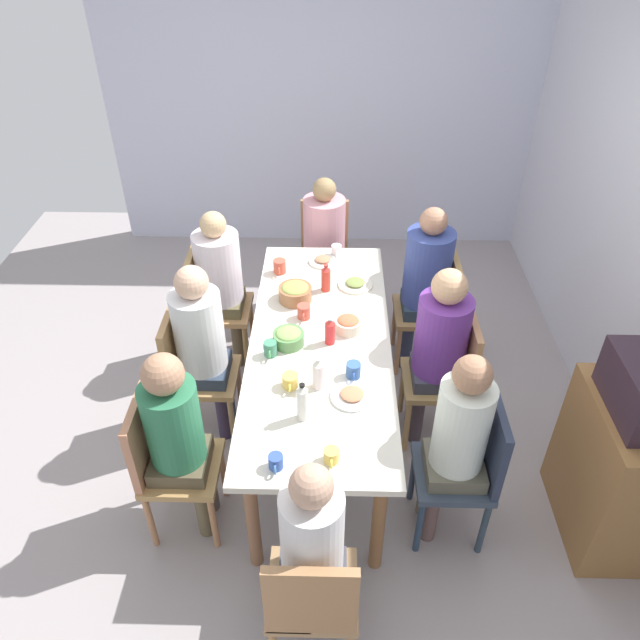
{
  "coord_description": "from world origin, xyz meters",
  "views": [
    {
      "loc": [
        2.8,
        0.07,
        3.03
      ],
      "look_at": [
        0.0,
        0.0,
        0.9
      ],
      "focal_mm": 34.05,
      "sensor_mm": 36.0,
      "label": 1
    }
  ],
  "objects_px": {
    "chair_5": "(312,599)",
    "plate_2": "(355,284)",
    "bowl_1": "(295,292)",
    "bottle_2": "(317,374)",
    "bowl_0": "(348,324)",
    "cup_4": "(280,267)",
    "bottle_3": "(302,402)",
    "person_6": "(457,436)",
    "person_5": "(312,550)",
    "cup_2": "(290,381)",
    "person_1": "(439,342)",
    "chair_2": "(192,368)",
    "chair_7": "(166,459)",
    "person_0": "(324,234)",
    "cup_6": "(331,456)",
    "person_3": "(425,275)",
    "bottle_1": "(326,278)",
    "chair_1": "(449,372)",
    "chair_0": "(324,250)",
    "chair_6": "(469,465)",
    "bowl_2": "(288,337)",
    "cup_1": "(304,312)",
    "chair_3": "(434,304)",
    "person_2": "(202,339)",
    "side_cabinet": "(617,471)",
    "dining_table": "(320,350)",
    "person_7": "(177,431)",
    "plate_0": "(352,396)",
    "bottle_0": "(330,331)",
    "cup_0": "(276,462)",
    "person_4": "(221,276)",
    "cup_5": "(353,370)",
    "cup_3": "(336,250)",
    "chair_4": "(211,301)",
    "plate_1": "(323,261)"
  },
  "relations": [
    {
      "from": "person_5",
      "to": "cup_0",
      "type": "xyz_separation_m",
      "value": [
        -0.41,
        -0.18,
        0.06
      ]
    },
    {
      "from": "person_2",
      "to": "side_cabinet",
      "type": "height_order",
      "value": "person_2"
    },
    {
      "from": "person_2",
      "to": "person_3",
      "type": "height_order",
      "value": "person_3"
    },
    {
      "from": "chair_0",
      "to": "bottle_1",
      "type": "xyz_separation_m",
      "value": [
        0.93,
        0.03,
        0.33
      ]
    },
    {
      "from": "bowl_0",
      "to": "bottle_0",
      "type": "bearing_deg",
      "value": -41.1
    },
    {
      "from": "person_5",
      "to": "chair_0",
      "type": "bearing_deg",
      "value": 180.0
    },
    {
      "from": "bottle_3",
      "to": "person_6",
      "type": "bearing_deg",
      "value": 83.7
    },
    {
      "from": "person_5",
      "to": "cup_2",
      "type": "relative_size",
      "value": 10.13
    },
    {
      "from": "person_1",
      "to": "chair_2",
      "type": "distance_m",
      "value": 1.52
    },
    {
      "from": "person_2",
      "to": "person_1",
      "type": "bearing_deg",
      "value": 90.0
    },
    {
      "from": "person_7",
      "to": "cup_4",
      "type": "distance_m",
      "value": 1.51
    },
    {
      "from": "person_4",
      "to": "chair_7",
      "type": "distance_m",
      "value": 1.46
    },
    {
      "from": "person_1",
      "to": "bottle_3",
      "type": "bearing_deg",
      "value": -51.01
    },
    {
      "from": "chair_5",
      "to": "chair_2",
      "type": "bearing_deg",
      "value": -151.31
    },
    {
      "from": "chair_1",
      "to": "cup_3",
      "type": "relative_size",
      "value": 8.36
    },
    {
      "from": "person_0",
      "to": "cup_0",
      "type": "bearing_deg",
      "value": -4.54
    },
    {
      "from": "chair_3",
      "to": "cup_1",
      "type": "height_order",
      "value": "chair_3"
    },
    {
      "from": "chair_1",
      "to": "cup_2",
      "type": "bearing_deg",
      "value": -67.08
    },
    {
      "from": "person_1",
      "to": "chair_2",
      "type": "xyz_separation_m",
      "value": [
        0.0,
        -1.51,
        -0.24
      ]
    },
    {
      "from": "chair_6",
      "to": "cup_6",
      "type": "distance_m",
      "value": 0.8
    },
    {
      "from": "chair_3",
      "to": "person_6",
      "type": "distance_m",
      "value": 1.46
    },
    {
      "from": "cup_4",
      "to": "bottle_1",
      "type": "relative_size",
      "value": 0.62
    },
    {
      "from": "chair_0",
      "to": "chair_6",
      "type": "bearing_deg",
      "value": 20.13
    },
    {
      "from": "person_4",
      "to": "person_7",
      "type": "distance_m",
      "value": 1.44
    },
    {
      "from": "chair_5",
      "to": "plate_2",
      "type": "height_order",
      "value": "chair_5"
    },
    {
      "from": "chair_5",
      "to": "dining_table",
      "type": "bearing_deg",
      "value": 180.0
    },
    {
      "from": "cup_6",
      "to": "person_3",
      "type": "bearing_deg",
      "value": 158.72
    },
    {
      "from": "person_1",
      "to": "plate_1",
      "type": "bearing_deg",
      "value": -140.96
    },
    {
      "from": "bowl_1",
      "to": "bottle_2",
      "type": "distance_m",
      "value": 0.83
    },
    {
      "from": "cup_2",
      "to": "chair_5",
      "type": "bearing_deg",
      "value": 8.13
    },
    {
      "from": "person_0",
      "to": "cup_4",
      "type": "distance_m",
      "value": 0.7
    },
    {
      "from": "person_5",
      "to": "cup_2",
      "type": "height_order",
      "value": "person_5"
    },
    {
      "from": "person_2",
      "to": "dining_table",
      "type": "bearing_deg",
      "value": 90.0
    },
    {
      "from": "person_7",
      "to": "plate_0",
      "type": "distance_m",
      "value": 0.92
    },
    {
      "from": "dining_table",
      "to": "chair_1",
      "type": "distance_m",
      "value": 0.81
    },
    {
      "from": "bottle_2",
      "to": "person_7",
      "type": "bearing_deg",
      "value": -65.77
    },
    {
      "from": "cup_1",
      "to": "chair_0",
      "type": "bearing_deg",
      "value": 175.12
    },
    {
      "from": "person_1",
      "to": "chair_7",
      "type": "height_order",
      "value": "person_1"
    },
    {
      "from": "chair_1",
      "to": "bottle_2",
      "type": "distance_m",
      "value": 0.96
    },
    {
      "from": "chair_4",
      "to": "chair_6",
      "type": "distance_m",
      "value": 2.15
    },
    {
      "from": "chair_5",
      "to": "plate_0",
      "type": "xyz_separation_m",
      "value": [
        -0.98,
        0.18,
        0.26
      ]
    },
    {
      "from": "chair_5",
      "to": "cup_2",
      "type": "bearing_deg",
      "value": -171.87
    },
    {
      "from": "bowl_0",
      "to": "cup_4",
      "type": "xyz_separation_m",
      "value": [
        -0.63,
        -0.46,
        0.0
      ]
    },
    {
      "from": "chair_1",
      "to": "bowl_2",
      "type": "bearing_deg",
      "value": -87.82
    },
    {
      "from": "chair_5",
      "to": "chair_7",
      "type": "relative_size",
      "value": 1.0
    },
    {
      "from": "bowl_0",
      "to": "bottle_1",
      "type": "relative_size",
      "value": 0.84
    },
    {
      "from": "chair_6",
      "to": "cup_5",
      "type": "xyz_separation_m",
      "value": [
        -0.4,
        -0.61,
        0.29
      ]
    },
    {
      "from": "plate_1",
      "to": "cup_0",
      "type": "height_order",
      "value": "cup_0"
    },
    {
      "from": "cup_0",
      "to": "bowl_1",
      "type": "bearing_deg",
      "value": 179.4
    },
    {
      "from": "chair_0",
      "to": "cup_1",
      "type": "height_order",
      "value": "chair_0"
    }
  ]
}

